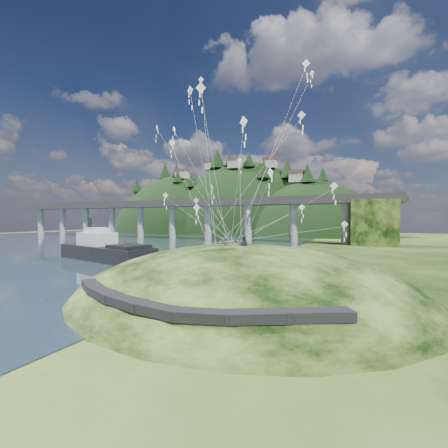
% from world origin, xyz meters
% --- Properties ---
extents(ground, '(320.00, 320.00, 0.00)m').
position_xyz_m(ground, '(0.00, 0.00, 0.00)').
color(ground, black).
rests_on(ground, ground).
extents(water, '(240.00, 240.00, 0.00)m').
position_xyz_m(water, '(-72.00, 30.00, 0.01)').
color(water, '#2C4251').
rests_on(water, ground).
extents(grass_hill, '(36.00, 32.00, 13.00)m').
position_xyz_m(grass_hill, '(8.00, 2.00, -1.50)').
color(grass_hill, black).
rests_on(grass_hill, ground).
extents(footpath, '(22.29, 5.84, 0.83)m').
position_xyz_m(footpath, '(7.46, -9.74, 2.08)').
color(footpath, black).
rests_on(footpath, ground).
extents(bridge, '(160.00, 11.00, 15.00)m').
position_xyz_m(bridge, '(-26.46, 70.07, 9.70)').
color(bridge, '#2D2B2B').
rests_on(bridge, ground).
extents(far_ridge, '(153.00, 70.00, 94.50)m').
position_xyz_m(far_ridge, '(-43.58, 122.17, -7.44)').
color(far_ridge, black).
rests_on(far_ridge, ground).
extents(work_barge, '(22.94, 10.78, 7.76)m').
position_xyz_m(work_barge, '(-24.24, 14.67, 1.94)').
color(work_barge, black).
rests_on(work_barge, ground).
extents(wooden_dock, '(15.38, 7.71, 1.11)m').
position_xyz_m(wooden_dock, '(-3.61, 6.25, 0.49)').
color(wooden_dock, '#362016').
rests_on(wooden_dock, ground).
extents(kite_flyers, '(2.85, 0.80, 1.91)m').
position_xyz_m(kite_flyers, '(7.94, 1.06, 5.89)').
color(kite_flyers, '#282B36').
rests_on(kite_flyers, ground).
extents(kite_swarm, '(20.75, 16.94, 19.78)m').
position_xyz_m(kite_swarm, '(6.72, 3.41, 14.45)').
color(kite_swarm, white).
rests_on(kite_swarm, ground).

